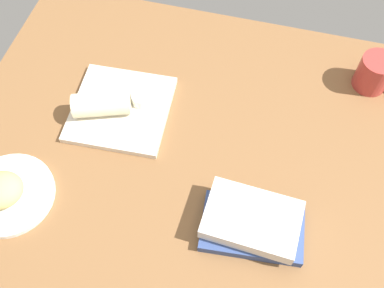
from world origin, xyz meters
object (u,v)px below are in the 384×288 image
at_px(sauce_cup, 141,99).
at_px(coffee_mug, 376,73).
at_px(breakfast_wrap, 102,104).
at_px(book_stack, 252,223).
at_px(round_plate, 9,195).
at_px(scone_pastry, 0,190).
at_px(square_plate, 121,109).

height_order(sauce_cup, coffee_mug, coffee_mug).
bearing_deg(breakfast_wrap, book_stack, 44.04).
bearing_deg(round_plate, breakfast_wrap, -116.24).
xyz_separation_m(scone_pastry, square_plate, (-0.17, -0.29, -0.04)).
distance_m(scone_pastry, book_stack, 0.54).
relative_size(scone_pastry, breakfast_wrap, 0.72).
relative_size(square_plate, coffee_mug, 1.76).
bearing_deg(sauce_cup, book_stack, 142.43).
height_order(breakfast_wrap, book_stack, breakfast_wrap).
bearing_deg(breakfast_wrap, round_plate, -45.98).
bearing_deg(book_stack, round_plate, 6.41).
height_order(book_stack, coffee_mug, coffee_mug).
distance_m(sauce_cup, breakfast_wrap, 0.10).
height_order(scone_pastry, breakfast_wrap, breakfast_wrap).
bearing_deg(round_plate, coffee_mug, -145.63).
distance_m(scone_pastry, breakfast_wrap, 0.30).
distance_m(scone_pastry, square_plate, 0.34).
height_order(scone_pastry, coffee_mug, coffee_mug).
height_order(sauce_cup, breakfast_wrap, breakfast_wrap).
bearing_deg(sauce_cup, square_plate, 30.94).
relative_size(square_plate, book_stack, 1.04).
height_order(scone_pastry, book_stack, scone_pastry).
bearing_deg(book_stack, coffee_mug, -116.36).
xyz_separation_m(square_plate, sauce_cup, (-0.05, -0.03, 0.02)).
bearing_deg(book_stack, sauce_cup, -37.57).
height_order(round_plate, square_plate, square_plate).
xyz_separation_m(square_plate, breakfast_wrap, (0.04, 0.02, 0.04)).
relative_size(scone_pastry, coffee_mug, 0.73).
bearing_deg(coffee_mug, book_stack, 63.64).
distance_m(square_plate, sauce_cup, 0.06).
height_order(scone_pastry, sauce_cup, scone_pastry).
bearing_deg(sauce_cup, coffee_mug, -158.96).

